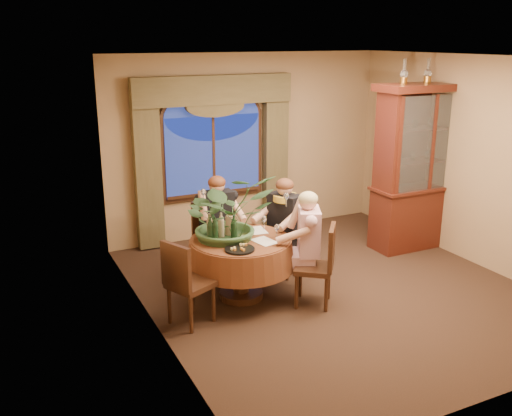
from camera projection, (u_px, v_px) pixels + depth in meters
name	position (u px, v px, depth m)	size (l,w,h in m)	color
floor	(332.00, 289.00, 7.11)	(5.00, 5.00, 0.00)	black
wall_back	(247.00, 145.00, 8.86)	(4.50, 4.50, 0.00)	#937550
wall_right	(478.00, 162.00, 7.65)	(5.00, 5.00, 0.00)	#937550
ceiling	(342.00, 57.00, 6.30)	(5.00, 5.00, 0.00)	white
window	(213.00, 156.00, 8.58)	(1.62, 0.10, 1.32)	navy
arched_transom	(212.00, 103.00, 8.36)	(1.60, 0.06, 0.44)	navy
drapery_left	(148.00, 171.00, 8.14)	(0.38, 0.14, 2.32)	#494126
drapery_right	(275.00, 158.00, 9.00)	(0.38, 0.14, 2.32)	#494126
swag_valance	(214.00, 90.00, 8.23)	(2.45, 0.16, 0.42)	#494126
dining_table	(241.00, 268.00, 6.78)	(1.28, 1.28, 0.75)	maroon
china_cabinet	(420.00, 167.00, 8.27)	(1.48, 0.58, 2.39)	#3B140D
oil_lamp_left	(404.00, 72.00, 7.70)	(0.11, 0.11, 0.34)	#A5722D
oil_lamp_center	(428.00, 71.00, 7.88)	(0.11, 0.11, 0.34)	#A5722D
oil_lamp_right	(451.00, 70.00, 8.05)	(0.11, 0.11, 0.34)	#A5722D
chair_right	(313.00, 266.00, 6.58)	(0.42, 0.42, 0.96)	black
chair_back_right	(284.00, 239.00, 7.46)	(0.42, 0.42, 0.96)	black
chair_back	(213.00, 240.00, 7.42)	(0.42, 0.42, 0.96)	black
chair_front_left	(191.00, 282.00, 6.15)	(0.42, 0.42, 0.96)	black
person_pink	(309.00, 246.00, 6.70)	(0.47, 0.44, 1.33)	#CB9EAA
person_back	(217.00, 225.00, 7.43)	(0.48, 0.44, 1.33)	black
person_scarf	(285.00, 228.00, 7.30)	(0.48, 0.44, 1.33)	black
stoneware_vase	(231.00, 226.00, 6.70)	(0.14, 0.14, 0.26)	#9B7D63
centerpiece_plant	(227.00, 183.00, 6.54)	(1.06, 1.18, 0.92)	#345C34
olive_bowl	(245.00, 237.00, 6.67)	(0.15, 0.15, 0.05)	#475B31
cheese_platter	(240.00, 249.00, 6.31)	(0.33, 0.33, 0.02)	black
wine_bottle_0	(210.00, 227.00, 6.56)	(0.07, 0.07, 0.33)	tan
wine_bottle_1	(215.00, 231.00, 6.43)	(0.07, 0.07, 0.33)	black
wine_bottle_2	(213.00, 224.00, 6.66)	(0.07, 0.07, 0.33)	black
wine_bottle_3	(210.00, 231.00, 6.43)	(0.07, 0.07, 0.33)	black
wine_bottle_4	(221.00, 226.00, 6.59)	(0.07, 0.07, 0.33)	tan
wine_bottle_5	(234.00, 229.00, 6.50)	(0.07, 0.07, 0.33)	black
tasting_paper_0	(264.00, 241.00, 6.58)	(0.21, 0.30, 0.00)	white
tasting_paper_1	(256.00, 230.00, 6.95)	(0.21, 0.30, 0.00)	white
wine_glass_person_pink	(277.00, 231.00, 6.65)	(0.07, 0.07, 0.18)	silver
wine_glass_person_back	(228.00, 221.00, 7.02)	(0.07, 0.07, 0.18)	silver
wine_glass_person_scarf	(264.00, 223.00, 6.95)	(0.07, 0.07, 0.18)	silver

